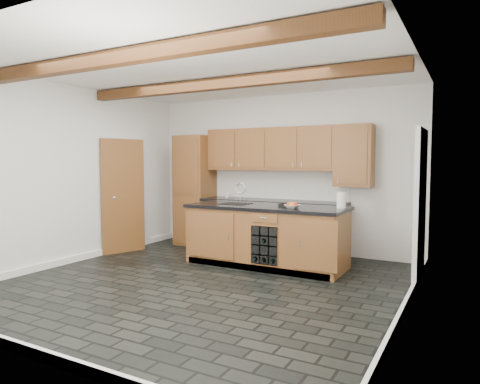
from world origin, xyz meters
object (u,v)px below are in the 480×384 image
at_px(island, 266,236).
at_px(fruit_bowl, 292,206).
at_px(kitchen_scale, 285,205).
at_px(paper_towel, 341,200).

height_order(island, fruit_bowl, fruit_bowl).
xyz_separation_m(kitchen_scale, paper_towel, (0.82, 0.14, 0.09)).
relative_size(island, fruit_bowl, 11.24).
distance_m(kitchen_scale, fruit_bowl, 0.28).
height_order(island, kitchen_scale, kitchen_scale).
xyz_separation_m(island, fruit_bowl, (0.49, -0.17, 0.49)).
distance_m(kitchen_scale, paper_towel, 0.83).
height_order(fruit_bowl, paper_towel, paper_towel).
xyz_separation_m(fruit_bowl, paper_towel, (0.62, 0.34, 0.09)).
relative_size(kitchen_scale, fruit_bowl, 0.87).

